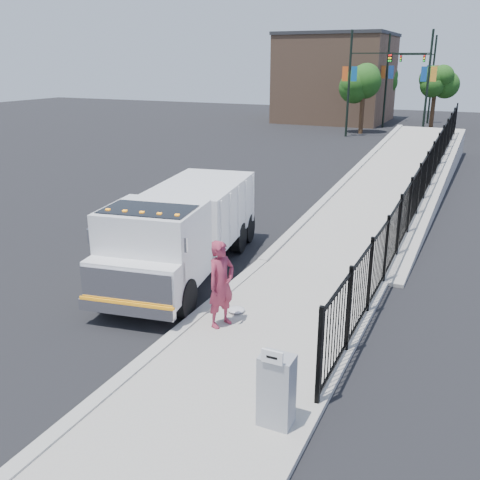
% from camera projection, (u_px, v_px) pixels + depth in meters
% --- Properties ---
extents(ground, '(120.00, 120.00, 0.00)m').
position_uv_depth(ground, '(197.00, 321.00, 12.53)').
color(ground, black).
rests_on(ground, ground).
extents(sidewalk, '(3.55, 12.00, 0.12)m').
position_uv_depth(sidewalk, '(233.00, 383.00, 10.02)').
color(sidewalk, '#9E998E').
rests_on(sidewalk, ground).
extents(curb, '(0.30, 12.00, 0.16)m').
position_uv_depth(curb, '(148.00, 359.00, 10.79)').
color(curb, '#ADAAA3').
rests_on(curb, ground).
extents(ramp, '(3.95, 24.06, 3.19)m').
position_uv_depth(ramp, '(401.00, 189.00, 25.41)').
color(ramp, '#9E998E').
rests_on(ramp, ground).
extents(iron_fence, '(0.10, 28.00, 1.80)m').
position_uv_depth(iron_fence, '(424.00, 191.00, 21.11)').
color(iron_fence, black).
rests_on(iron_fence, ground).
extents(truck, '(3.51, 7.60, 2.51)m').
position_uv_depth(truck, '(182.00, 227.00, 14.83)').
color(truck, black).
rests_on(truck, ground).
extents(worker, '(0.69, 0.84, 1.99)m').
position_uv_depth(worker, '(221.00, 284.00, 11.78)').
color(worker, maroon).
rests_on(worker, sidewalk).
extents(utility_cabinet, '(0.55, 0.40, 1.25)m').
position_uv_depth(utility_cabinet, '(276.00, 390.00, 8.62)').
color(utility_cabinet, gray).
rests_on(utility_cabinet, sidewalk).
extents(arrow_sign, '(0.35, 0.04, 0.22)m').
position_uv_depth(arrow_sign, '(272.00, 357.00, 8.19)').
color(arrow_sign, white).
rests_on(arrow_sign, utility_cabinet).
extents(debris, '(0.41, 0.41, 0.10)m').
position_uv_depth(debris, '(236.00, 310.00, 12.70)').
color(debris, silver).
rests_on(debris, sidewalk).
extents(light_pole_0, '(3.77, 0.22, 8.00)m').
position_uv_depth(light_pole_0, '(353.00, 80.00, 41.25)').
color(light_pole_0, black).
rests_on(light_pole_0, ground).
extents(light_pole_1, '(3.78, 0.22, 8.00)m').
position_uv_depth(light_pole_1, '(424.00, 80.00, 40.77)').
color(light_pole_1, black).
rests_on(light_pole_1, ground).
extents(light_pole_2, '(3.78, 0.22, 8.00)m').
position_uv_depth(light_pole_2, '(390.00, 77.00, 47.22)').
color(light_pole_2, black).
rests_on(light_pole_2, ground).
extents(light_pole_3, '(3.78, 0.22, 8.00)m').
position_uv_depth(light_pole_3, '(429.00, 76.00, 50.39)').
color(light_pole_3, black).
rests_on(light_pole_3, ground).
extents(tree_0, '(2.83, 2.83, 5.42)m').
position_uv_depth(tree_0, '(364.00, 84.00, 43.28)').
color(tree_0, '#382314').
rests_on(tree_0, ground).
extents(tree_1, '(2.10, 2.10, 5.05)m').
position_uv_depth(tree_1, '(436.00, 84.00, 45.20)').
color(tree_1, '#382314').
rests_on(tree_1, ground).
extents(tree_2, '(2.89, 2.89, 5.44)m').
position_uv_depth(tree_2, '(383.00, 79.00, 55.26)').
color(tree_2, '#382314').
rests_on(tree_2, ground).
extents(building, '(10.00, 10.00, 8.00)m').
position_uv_depth(building, '(336.00, 79.00, 52.63)').
color(building, '#8C664C').
rests_on(building, ground).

